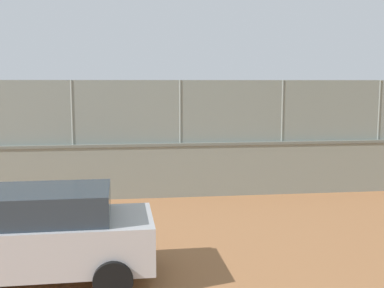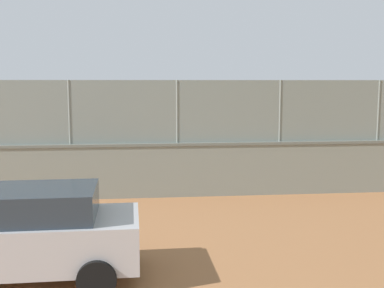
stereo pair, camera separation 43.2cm
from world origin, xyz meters
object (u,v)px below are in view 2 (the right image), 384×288
at_px(sports_ball, 284,153).
at_px(spare_ball_by_wall, 269,182).
at_px(player_at_service_line, 154,152).
at_px(player_near_wall_returning, 276,131).
at_px(parked_car_silver, 16,233).

bearing_deg(sports_ball, spare_ball_by_wall, 70.07).
relative_size(player_at_service_line, spare_ball_by_wall, 21.07).
bearing_deg(player_near_wall_returning, sports_ball, 86.80).
height_order(player_at_service_line, spare_ball_by_wall, player_at_service_line).
bearing_deg(parked_car_silver, sports_ball, -121.55).
distance_m(sports_ball, parked_car_silver, 15.98).
bearing_deg(player_near_wall_returning, player_at_service_line, 46.81).
height_order(sports_ball, spare_ball_by_wall, sports_ball).
height_order(player_near_wall_returning, spare_ball_by_wall, player_near_wall_returning).
xyz_separation_m(spare_ball_by_wall, parked_car_silver, (6.17, 7.58, 0.79)).
bearing_deg(player_at_service_line, spare_ball_by_wall, 159.68).
height_order(spare_ball_by_wall, parked_car_silver, parked_car_silver).
xyz_separation_m(player_at_service_line, sports_ball, (-5.99, -4.61, -0.82)).
bearing_deg(parked_car_silver, player_near_wall_returning, -118.63).
bearing_deg(player_at_service_line, parked_car_silver, 75.32).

